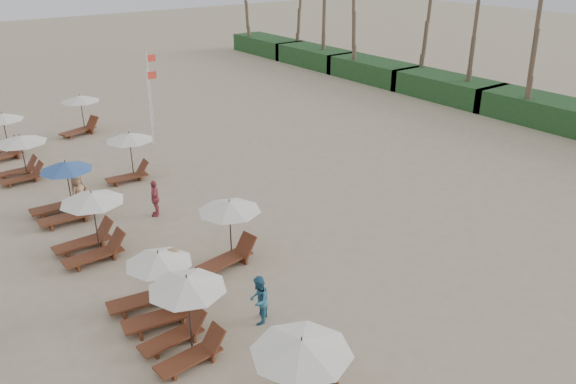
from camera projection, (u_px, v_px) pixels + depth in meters
ground at (365, 291)px, 18.71m from camera, size 160.00×160.00×0.00m
shrub_hedge at (447, 88)px, 41.07m from camera, size 3.20×53.00×1.60m
lounger_station_0 at (294, 378)px, 13.39m from camera, size 2.74×2.46×2.11m
lounger_station_1 at (182, 318)px, 15.40m from camera, size 2.47×2.15×2.38m
lounger_station_2 at (152, 289)px, 17.13m from camera, size 2.63×2.26×2.07m
lounger_station_3 at (89, 227)px, 20.42m from camera, size 2.69×2.27×2.39m
lounger_station_4 at (63, 195)px, 23.26m from camera, size 2.68×2.12×2.38m
lounger_station_5 at (19, 156)px, 26.99m from camera, size 2.61×2.42×2.14m
lounger_station_6 at (2, 136)px, 29.76m from camera, size 2.46×2.16×2.35m
inland_station_0 at (227, 229)px, 19.85m from camera, size 2.80×2.24×2.22m
inland_station_1 at (128, 152)px, 26.89m from camera, size 2.67×2.24×2.22m
inland_station_2 at (79, 112)px, 33.39m from camera, size 2.86×2.28×2.22m
beachgoer_mid_a at (259, 300)px, 16.88m from camera, size 0.94×0.94×1.54m
beachgoer_mid_b at (175, 276)px, 17.75m from camera, size 1.33×1.40×1.90m
beachgoer_far_a at (155, 198)px, 23.54m from camera, size 0.83×0.96×1.55m
beachgoer_far_b at (78, 193)px, 23.81m from camera, size 0.98×0.98×1.72m
flag_pole_near at (150, 103)px, 31.16m from camera, size 0.60×0.08×4.27m
flag_pole_far at (150, 86)px, 34.33m from camera, size 0.60×0.08×4.52m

